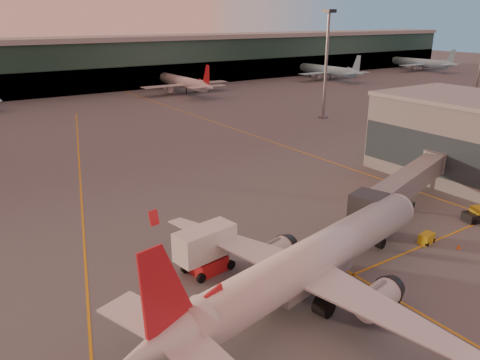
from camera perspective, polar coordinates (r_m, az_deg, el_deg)
ground at (r=42.13m, az=13.99°, el=-15.97°), size 600.00×600.00×0.00m
taxi_markings at (r=73.38m, az=-16.74°, el=-0.59°), size 100.12×173.00×0.01m
terminal at (r=166.77m, az=-25.21°, el=12.29°), size 400.00×20.00×17.60m
gate_building at (r=81.40m, az=25.22°, el=4.92°), size 18.40×22.40×12.60m
mast_east_near at (r=117.62m, az=10.51°, el=14.55°), size 2.40×2.40×25.60m
distant_aircraft_row at (r=147.03m, az=-18.94°, el=8.88°), size 350.00×34.00×13.00m
main_airplane at (r=41.79m, az=8.30°, el=-10.06°), size 36.33×33.00×11.03m
jet_bridge at (r=64.81m, az=20.21°, el=-0.01°), size 26.57×10.73×5.59m
catering_truck at (r=46.12m, az=-4.18°, el=-8.21°), size 6.40×3.52×4.71m
gpu_cart at (r=56.51m, az=21.80°, el=-6.63°), size 2.10×1.46×1.13m
pushback_tug at (r=64.96m, az=27.05°, el=-3.86°), size 3.89×2.85×1.79m
cone_nose at (r=56.71m, az=25.12°, el=-7.35°), size 0.41×0.41×0.53m
cone_wing_left at (r=56.10m, az=-6.49°, el=-5.79°), size 0.44×0.44×0.57m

